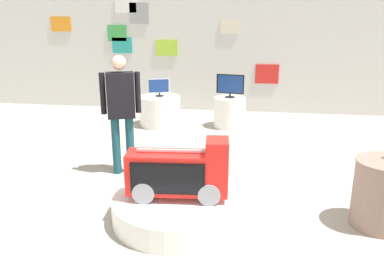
{
  "coord_description": "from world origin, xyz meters",
  "views": [
    {
      "loc": [
        0.69,
        -4.08,
        2.25
      ],
      "look_at": [
        -0.03,
        0.83,
        0.7
      ],
      "focal_mm": 37.52,
      "sensor_mm": 36.0,
      "label": 1
    }
  ],
  "objects_px": {
    "display_pedestal_left_rear": "(160,111)",
    "shopper_browsing_near_truck": "(121,106)",
    "side_table_round": "(382,193)",
    "tv_on_left_rear": "(159,87)",
    "main_display_pedestal": "(178,209)",
    "novelty_firetruck_tv": "(179,174)",
    "tv_on_center_rear": "(230,85)",
    "display_pedestal_center_rear": "(229,112)"
  },
  "relations": [
    {
      "from": "main_display_pedestal",
      "to": "tv_on_center_rear",
      "type": "xyz_separation_m",
      "value": [
        0.35,
        4.02,
        0.73
      ]
    },
    {
      "from": "main_display_pedestal",
      "to": "display_pedestal_left_rear",
      "type": "distance_m",
      "value": 4.09
    },
    {
      "from": "novelty_firetruck_tv",
      "to": "tv_on_center_rear",
      "type": "xyz_separation_m",
      "value": [
        0.33,
        4.02,
        0.31
      ]
    },
    {
      "from": "display_pedestal_left_rear",
      "to": "main_display_pedestal",
      "type": "bearing_deg",
      "value": -74.52
    },
    {
      "from": "display_pedestal_center_rear",
      "to": "shopper_browsing_near_truck",
      "type": "relative_size",
      "value": 0.38
    },
    {
      "from": "novelty_firetruck_tv",
      "to": "shopper_browsing_near_truck",
      "type": "bearing_deg",
      "value": 129.18
    },
    {
      "from": "tv_on_center_rear",
      "to": "side_table_round",
      "type": "relative_size",
      "value": 0.73
    },
    {
      "from": "display_pedestal_left_rear",
      "to": "tv_on_left_rear",
      "type": "bearing_deg",
      "value": -108.96
    },
    {
      "from": "display_pedestal_left_rear",
      "to": "shopper_browsing_near_truck",
      "type": "bearing_deg",
      "value": -88.8
    },
    {
      "from": "main_display_pedestal",
      "to": "display_pedestal_center_rear",
      "type": "relative_size",
      "value": 2.27
    },
    {
      "from": "tv_on_center_rear",
      "to": "side_table_round",
      "type": "xyz_separation_m",
      "value": [
        1.86,
        -3.82,
        -0.48
      ]
    },
    {
      "from": "main_display_pedestal",
      "to": "novelty_firetruck_tv",
      "type": "height_order",
      "value": "novelty_firetruck_tv"
    },
    {
      "from": "side_table_round",
      "to": "shopper_browsing_near_truck",
      "type": "xyz_separation_m",
      "value": [
        -3.25,
        1.1,
        0.61
      ]
    },
    {
      "from": "main_display_pedestal",
      "to": "tv_on_left_rear",
      "type": "bearing_deg",
      "value": 105.51
    },
    {
      "from": "display_pedestal_left_rear",
      "to": "display_pedestal_center_rear",
      "type": "height_order",
      "value": "same"
    },
    {
      "from": "tv_on_left_rear",
      "to": "tv_on_center_rear",
      "type": "distance_m",
      "value": 1.45
    },
    {
      "from": "tv_on_left_rear",
      "to": "side_table_round",
      "type": "height_order",
      "value": "tv_on_left_rear"
    },
    {
      "from": "main_display_pedestal",
      "to": "display_pedestal_center_rear",
      "type": "xyz_separation_m",
      "value": [
        0.35,
        4.02,
        0.17
      ]
    },
    {
      "from": "tv_on_left_rear",
      "to": "main_display_pedestal",
      "type": "bearing_deg",
      "value": -74.49
    },
    {
      "from": "display_pedestal_center_rear",
      "to": "shopper_browsing_near_truck",
      "type": "xyz_separation_m",
      "value": [
        -1.39,
        -2.73,
        0.69
      ]
    },
    {
      "from": "display_pedestal_left_rear",
      "to": "side_table_round",
      "type": "distance_m",
      "value": 4.99
    },
    {
      "from": "main_display_pedestal",
      "to": "shopper_browsing_near_truck",
      "type": "relative_size",
      "value": 0.86
    },
    {
      "from": "shopper_browsing_near_truck",
      "to": "display_pedestal_center_rear",
      "type": "bearing_deg",
      "value": 63.08
    },
    {
      "from": "main_display_pedestal",
      "to": "side_table_round",
      "type": "distance_m",
      "value": 2.24
    },
    {
      "from": "tv_on_left_rear",
      "to": "shopper_browsing_near_truck",
      "type": "height_order",
      "value": "shopper_browsing_near_truck"
    },
    {
      "from": "display_pedestal_left_rear",
      "to": "novelty_firetruck_tv",
      "type": "bearing_deg",
      "value": -74.26
    },
    {
      "from": "display_pedestal_left_rear",
      "to": "shopper_browsing_near_truck",
      "type": "distance_m",
      "value": 2.73
    },
    {
      "from": "display_pedestal_center_rear",
      "to": "shopper_browsing_near_truck",
      "type": "distance_m",
      "value": 3.14
    },
    {
      "from": "main_display_pedestal",
      "to": "shopper_browsing_near_truck",
      "type": "bearing_deg",
      "value": 128.72
    },
    {
      "from": "tv_on_left_rear",
      "to": "tv_on_center_rear",
      "type": "height_order",
      "value": "tv_on_center_rear"
    },
    {
      "from": "novelty_firetruck_tv",
      "to": "tv_on_center_rear",
      "type": "bearing_deg",
      "value": 85.29
    },
    {
      "from": "novelty_firetruck_tv",
      "to": "tv_on_left_rear",
      "type": "bearing_deg",
      "value": 105.78
    },
    {
      "from": "side_table_round",
      "to": "shopper_browsing_near_truck",
      "type": "distance_m",
      "value": 3.48
    },
    {
      "from": "novelty_firetruck_tv",
      "to": "shopper_browsing_near_truck",
      "type": "distance_m",
      "value": 1.73
    },
    {
      "from": "side_table_round",
      "to": "shopper_browsing_near_truck",
      "type": "bearing_deg",
      "value": 161.36
    },
    {
      "from": "tv_on_left_rear",
      "to": "novelty_firetruck_tv",
      "type": "bearing_deg",
      "value": -74.22
    },
    {
      "from": "tv_on_center_rear",
      "to": "shopper_browsing_near_truck",
      "type": "bearing_deg",
      "value": -116.97
    },
    {
      "from": "display_pedestal_left_rear",
      "to": "tv_on_left_rear",
      "type": "xyz_separation_m",
      "value": [
        -0.0,
        -0.0,
        0.51
      ]
    },
    {
      "from": "main_display_pedestal",
      "to": "novelty_firetruck_tv",
      "type": "xyz_separation_m",
      "value": [
        0.02,
        -0.0,
        0.42
      ]
    },
    {
      "from": "shopper_browsing_near_truck",
      "to": "tv_on_center_rear",
      "type": "bearing_deg",
      "value": 63.03
    },
    {
      "from": "novelty_firetruck_tv",
      "to": "display_pedestal_left_rear",
      "type": "xyz_separation_m",
      "value": [
        -1.11,
        3.94,
        -0.25
      ]
    },
    {
      "from": "novelty_firetruck_tv",
      "to": "display_pedestal_left_rear",
      "type": "distance_m",
      "value": 4.1
    }
  ]
}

